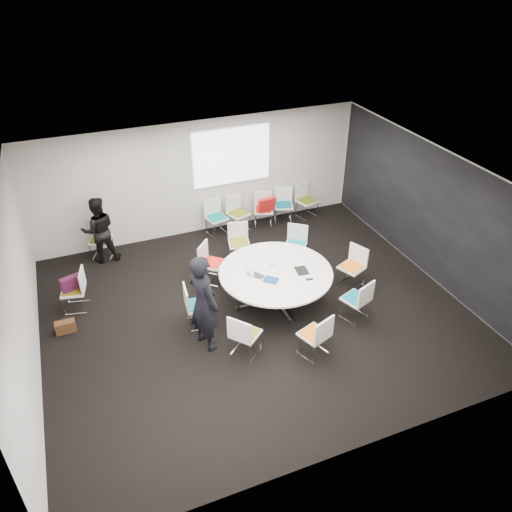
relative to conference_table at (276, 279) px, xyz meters
name	(u,v)px	position (x,y,z in m)	size (l,w,h in m)	color
room_shell	(259,250)	(-0.41, -0.13, 0.86)	(8.08, 7.08, 2.88)	black
conference_table	(276,279)	(0.00, 0.00, 0.00)	(2.24, 2.24, 0.73)	silver
projection_screen	(232,156)	(0.29, 3.33, 1.31)	(1.90, 0.03, 1.35)	white
chair_ring_a	(351,274)	(1.71, -0.08, -0.27)	(0.59, 0.60, 0.88)	silver
chair_ring_b	(295,252)	(0.99, 1.15, -0.27)	(0.64, 0.64, 0.88)	silver
chair_ring_c	(239,249)	(-0.14, 1.71, -0.27)	(0.55, 0.54, 0.88)	silver
chair_ring_d	(212,270)	(-0.96, 1.16, -0.27)	(0.64, 0.64, 0.88)	silver
chair_ring_e	(198,312)	(-1.65, -0.11, -0.27)	(0.49, 0.50, 0.88)	silver
chair_ring_f	(245,341)	(-1.10, -1.18, -0.27)	(0.64, 0.64, 0.88)	silver
chair_ring_g	(314,342)	(0.02, -1.65, -0.27)	(0.59, 0.58, 0.88)	silver
chair_ring_h	(355,306)	(1.23, -1.05, -0.27)	(0.59, 0.58, 0.88)	silver
chair_back_a	(217,224)	(-0.25, 3.04, -0.27)	(0.55, 0.54, 0.88)	silver
chair_back_b	(238,220)	(0.32, 3.04, -0.27)	(0.57, 0.56, 0.88)	silver
chair_back_c	(263,216)	(0.99, 3.00, -0.27)	(0.58, 0.57, 0.88)	silver
chair_back_d	(283,211)	(1.55, 3.04, -0.27)	(0.59, 0.58, 0.88)	silver
chair_back_e	(306,207)	(2.22, 3.04, -0.27)	(0.57, 0.56, 0.88)	silver
chair_spare_left	(76,297)	(-3.75, 1.25, -0.27)	(0.54, 0.54, 0.88)	silver
chair_person_back	(102,246)	(-3.02, 3.03, -0.27)	(0.60, 0.59, 0.88)	silver
person_main	(204,303)	(-1.67, -0.69, 0.40)	(0.69, 0.45, 1.89)	black
person_back	(99,230)	(-3.03, 2.87, 0.24)	(0.76, 0.59, 1.56)	black
laptop	(257,274)	(-0.38, 0.04, 0.20)	(0.34, 0.22, 0.03)	#333338
laptop_lid	(249,268)	(-0.52, 0.11, 0.32)	(0.30, 0.02, 0.22)	silver
notebook_black	(302,271)	(0.48, -0.18, 0.20)	(0.22, 0.30, 0.02)	black
tablet_folio	(271,280)	(-0.21, -0.25, 0.20)	(0.26, 0.20, 0.03)	navy
papers_right	(298,260)	(0.58, 0.19, 0.19)	(0.30, 0.21, 0.00)	white
papers_front	(312,266)	(0.74, -0.11, 0.19)	(0.30, 0.21, 0.00)	silver
cup	(272,264)	(0.00, 0.21, 0.23)	(0.08, 0.08, 0.09)	white
phone	(309,279)	(0.49, -0.49, 0.19)	(0.14, 0.07, 0.01)	black
maroon_bag	(72,283)	(-3.77, 1.25, 0.08)	(0.40, 0.14, 0.28)	#41112C
brown_bag	(65,327)	(-4.02, 0.59, -0.42)	(0.36, 0.16, 0.24)	#452A16
red_jacket	(267,204)	(0.98, 2.78, 0.16)	(0.44, 0.10, 0.35)	#A81414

